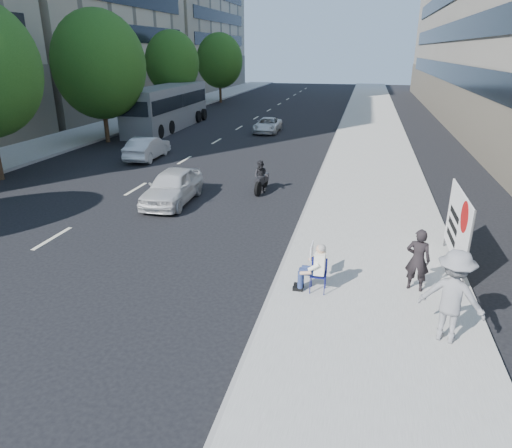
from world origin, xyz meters
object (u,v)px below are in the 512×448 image
(motorcycle, at_px, (261,178))
(bus, at_px, (168,108))
(jogger, at_px, (452,296))
(white_sedan_far, at_px, (267,125))
(pedestrian_woman, at_px, (418,260))
(white_sedan_near, at_px, (172,186))
(protest_banner, at_px, (458,226))
(white_sedan_mid, at_px, (147,148))
(seated_protester, at_px, (315,265))

(motorcycle, distance_m, bus, 19.30)
(jogger, distance_m, white_sedan_far, 27.36)
(pedestrian_woman, xyz_separation_m, white_sedan_near, (-9.09, 5.71, -0.29))
(protest_banner, xyz_separation_m, white_sedan_far, (-9.99, 21.99, -0.86))
(white_sedan_mid, distance_m, white_sedan_far, 11.68)
(white_sedan_mid, height_order, motorcycle, motorcycle)
(white_sedan_near, distance_m, white_sedan_mid, 8.64)
(seated_protester, distance_m, white_sedan_mid, 17.65)
(jogger, height_order, protest_banner, protest_banner)
(white_sedan_mid, bearing_deg, protest_banner, 140.00)
(protest_banner, xyz_separation_m, white_sedan_near, (-10.24, 4.09, -0.71))
(white_sedan_mid, xyz_separation_m, motorcycle, (7.88, -4.99, -0.00))
(protest_banner, bearing_deg, bus, 129.46)
(white_sedan_mid, relative_size, motorcycle, 1.90)
(motorcycle, bearing_deg, bus, 133.06)
(protest_banner, xyz_separation_m, bus, (-18.18, 22.09, 0.23))
(pedestrian_woman, relative_size, white_sedan_near, 0.41)
(bus, bearing_deg, jogger, -57.28)
(jogger, bearing_deg, white_sedan_mid, -27.24)
(seated_protester, distance_m, protest_banner, 4.35)
(seated_protester, bearing_deg, bus, 120.77)
(seated_protester, xyz_separation_m, pedestrian_woman, (2.53, 0.65, 0.11))
(jogger, relative_size, white_sedan_far, 0.53)
(motorcycle, bearing_deg, protest_banner, -34.80)
(seated_protester, distance_m, white_sedan_far, 25.06)
(pedestrian_woman, bearing_deg, jogger, 115.21)
(jogger, xyz_separation_m, pedestrian_woman, (-0.47, 2.12, -0.20))
(jogger, distance_m, protest_banner, 3.81)
(protest_banner, xyz_separation_m, white_sedan_mid, (-14.88, 11.38, -0.76))
(protest_banner, distance_m, motorcycle, 9.51)
(bus, bearing_deg, motorcycle, -55.94)
(jogger, height_order, pedestrian_woman, jogger)
(jogger, height_order, white_sedan_near, jogger)
(pedestrian_woman, bearing_deg, bus, -41.53)
(seated_protester, height_order, bus, bus)
(jogger, distance_m, motorcycle, 11.95)
(jogger, relative_size, motorcycle, 1.00)
(white_sedan_far, bearing_deg, bus, 178.28)
(white_sedan_far, xyz_separation_m, motorcycle, (2.99, -15.60, 0.09))
(protest_banner, relative_size, bus, 0.25)
(white_sedan_mid, bearing_deg, seated_protester, 126.79)
(pedestrian_woman, relative_size, motorcycle, 0.81)
(jogger, xyz_separation_m, white_sedan_mid, (-14.20, 15.12, -0.54))
(white_sedan_near, bearing_deg, white_sedan_far, 87.53)
(protest_banner, bearing_deg, white_sedan_far, 114.44)
(white_sedan_near, bearing_deg, jogger, -41.01)
(white_sedan_near, distance_m, motorcycle, 3.97)
(bus, bearing_deg, white_sedan_far, -2.11)
(seated_protester, relative_size, bus, 0.11)
(seated_protester, relative_size, white_sedan_mid, 0.34)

